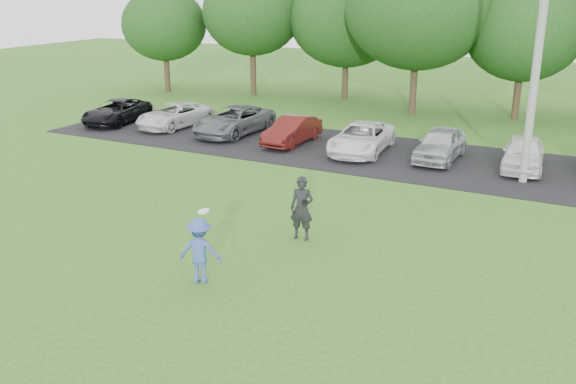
# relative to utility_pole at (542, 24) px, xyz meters

# --- Properties ---
(ground) EXTENTS (100.00, 100.00, 0.00)m
(ground) POSITION_rel_utility_pole_xyz_m (-5.02, -11.76, -5.40)
(ground) COLOR #2E661D
(ground) RESTS_ON ground
(parking_lot) EXTENTS (32.00, 6.50, 0.03)m
(parking_lot) POSITION_rel_utility_pole_xyz_m (-5.02, 1.24, -5.38)
(parking_lot) COLOR black
(parking_lot) RESTS_ON ground
(utility_pole) EXTENTS (0.28, 0.28, 10.80)m
(utility_pole) POSITION_rel_utility_pole_xyz_m (0.00, 0.00, 0.00)
(utility_pole) COLOR gray
(utility_pole) RESTS_ON ground
(frisbee_player) EXTENTS (1.16, 0.88, 1.95)m
(frisbee_player) POSITION_rel_utility_pole_xyz_m (-5.54, -11.69, -4.61)
(frisbee_player) COLOR #3A54A4
(frisbee_player) RESTS_ON ground
(camera_bystander) EXTENTS (0.70, 0.52, 1.77)m
(camera_bystander) POSITION_rel_utility_pole_xyz_m (-4.62, -8.23, -4.52)
(camera_bystander) COLOR black
(camera_bystander) RESTS_ON ground
(parked_cars) EXTENTS (30.72, 5.07, 1.25)m
(parked_cars) POSITION_rel_utility_pole_xyz_m (-6.02, 1.37, -4.78)
(parked_cars) COLOR black
(parked_cars) RESTS_ON parking_lot
(tree_row) EXTENTS (42.39, 9.85, 8.64)m
(tree_row) POSITION_rel_utility_pole_xyz_m (-3.51, 11.00, -0.49)
(tree_row) COLOR #38281C
(tree_row) RESTS_ON ground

